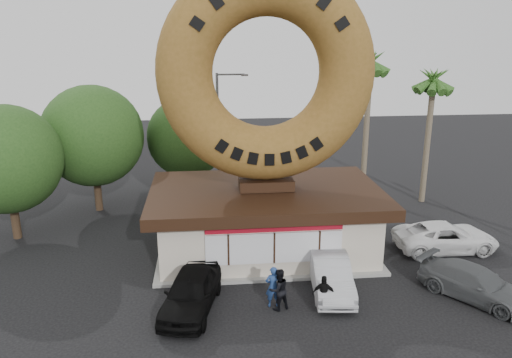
{
  "coord_description": "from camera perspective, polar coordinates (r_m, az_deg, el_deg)",
  "views": [
    {
      "loc": [
        -2.83,
        -16.83,
        10.69
      ],
      "look_at": [
        -0.69,
        4.0,
        4.4
      ],
      "focal_mm": 35.0,
      "sensor_mm": 36.0,
      "label": 1
    }
  ],
  "objects": [
    {
      "name": "car_grey",
      "position": [
        22.81,
        23.74,
        -10.86
      ],
      "size": [
        4.29,
        4.82,
        1.34
      ],
      "primitive_type": "imported",
      "rotation": [
        0.0,
        0.0,
        0.65
      ],
      "color": "#575A5C",
      "rests_on": "ground"
    },
    {
      "name": "tree_west",
      "position": [
        31.16,
        -18.17,
        4.69
      ],
      "size": [
        6.0,
        6.0,
        7.65
      ],
      "color": "#473321",
      "rests_on": "ground"
    },
    {
      "name": "tree_mid",
      "position": [
        32.54,
        -7.83,
        4.74
      ],
      "size": [
        5.2,
        5.2,
        6.63
      ],
      "color": "#473321",
      "rests_on": "ground"
    },
    {
      "name": "donut_shop",
      "position": [
        24.66,
        1.13,
        -4.49
      ],
      "size": [
        11.2,
        7.2,
        3.8
      ],
      "color": "beige",
      "rests_on": "ground"
    },
    {
      "name": "car_silver",
      "position": [
        21.75,
        8.53,
        -10.71
      ],
      "size": [
        2.0,
        4.59,
        1.47
      ],
      "primitive_type": "imported",
      "rotation": [
        0.0,
        0.0,
        -0.1
      ],
      "color": "#B3B4B8",
      "rests_on": "ground"
    },
    {
      "name": "person_left",
      "position": [
        20.32,
        1.97,
        -12.19
      ],
      "size": [
        0.64,
        0.43,
        1.73
      ],
      "primitive_type": "imported",
      "rotation": [
        0.0,
        0.0,
        3.17
      ],
      "color": "navy",
      "rests_on": "ground"
    },
    {
      "name": "giant_donut",
      "position": [
        23.08,
        1.22,
        12.0
      ],
      "size": [
        9.98,
        2.54,
        9.98
      ],
      "primitive_type": "torus",
      "rotation": [
        1.57,
        0.0,
        0.0
      ],
      "color": "brown",
      "rests_on": "donut_shop"
    },
    {
      "name": "tree_far",
      "position": [
        28.48,
        -26.63,
        2.02
      ],
      "size": [
        5.6,
        5.6,
        7.14
      ],
      "color": "#473321",
      "rests_on": "ground"
    },
    {
      "name": "palm_far",
      "position": [
        32.59,
        19.6,
        10.13
      ],
      "size": [
        2.6,
        2.6,
        8.75
      ],
      "color": "#726651",
      "rests_on": "ground"
    },
    {
      "name": "car_black",
      "position": [
        20.31,
        -7.45,
        -12.65
      ],
      "size": [
        2.81,
        4.84,
        1.55
      ],
      "primitive_type": "imported",
      "rotation": [
        0.0,
        0.0,
        -0.23
      ],
      "color": "black",
      "rests_on": "ground"
    },
    {
      "name": "car_white",
      "position": [
        26.92,
        20.85,
        -6.2
      ],
      "size": [
        5.11,
        2.38,
        1.42
      ],
      "primitive_type": "imported",
      "rotation": [
        0.0,
        0.0,
        1.57
      ],
      "color": "white",
      "rests_on": "ground"
    },
    {
      "name": "person_center",
      "position": [
        20.13,
        2.61,
        -12.5
      ],
      "size": [
        1.02,
        0.91,
        1.73
      ],
      "primitive_type": "imported",
      "rotation": [
        0.0,
        0.0,
        3.5
      ],
      "color": "black",
      "rests_on": "ground"
    },
    {
      "name": "ground",
      "position": [
        20.14,
        3.24,
        -15.37
      ],
      "size": [
        90.0,
        90.0,
        0.0
      ],
      "primitive_type": "plane",
      "color": "black",
      "rests_on": "ground"
    },
    {
      "name": "street_lamp",
      "position": [
        33.43,
        -4.12,
        5.98
      ],
      "size": [
        2.11,
        0.2,
        8.0
      ],
      "color": "#59595E",
      "rests_on": "ground"
    },
    {
      "name": "palm_near",
      "position": [
        32.6,
        12.93,
        12.31
      ],
      "size": [
        2.6,
        2.6,
        9.75
      ],
      "color": "#726651",
      "rests_on": "ground"
    },
    {
      "name": "person_right",
      "position": [
        20.16,
        7.77,
        -12.9
      ],
      "size": [
        0.97,
        0.58,
        1.55
      ],
      "primitive_type": "imported",
      "rotation": [
        0.0,
        0.0,
        2.9
      ],
      "color": "black",
      "rests_on": "ground"
    }
  ]
}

